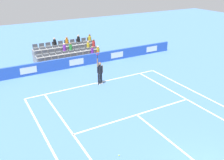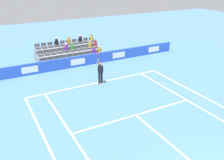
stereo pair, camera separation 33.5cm
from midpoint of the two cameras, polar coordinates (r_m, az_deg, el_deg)
line_baseline at (r=19.75m, az=-2.87°, el=-0.63°), size 10.97×0.10×0.01m
line_service at (r=15.52m, az=6.02°, el=-7.87°), size 8.23×0.10×0.01m
line_centre_service at (r=13.47m, az=13.83°, el=-13.91°), size 0.10×6.40×0.01m
line_singles_sideline_left at (r=13.60m, az=-7.80°, el=-12.98°), size 0.10×11.89×0.01m
line_singles_sideline_right at (r=17.64m, az=18.07°, el=-4.93°), size 0.10×11.89×0.01m
line_doubles_sideline_left at (r=13.30m, az=-13.49°, el=-14.40°), size 0.10×11.89×0.01m
line_doubles_sideline_right at (r=18.58m, az=21.04°, el=-3.88°), size 0.10×11.89×0.01m
line_centre_mark at (r=19.67m, az=-2.74°, el=-0.73°), size 0.10×0.20×0.01m
sponsor_barrier at (r=23.17m, az=-7.39°, el=4.19°), size 21.29×0.22×0.99m
tennis_player at (r=19.16m, az=-2.16°, el=1.81°), size 0.54×0.42×2.85m
stadium_stand at (r=25.24m, az=-9.25°, el=5.82°), size 6.20×2.85×2.18m
loose_tennis_ball at (r=12.40m, az=1.77°, el=-16.67°), size 0.07×0.07×0.07m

